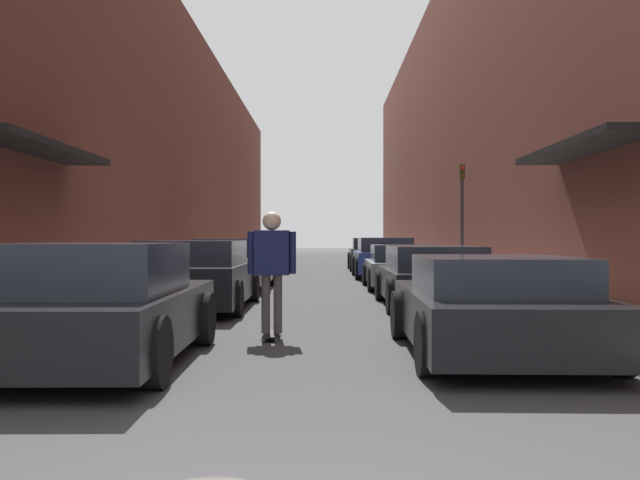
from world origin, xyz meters
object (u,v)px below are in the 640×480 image
object	(u,v)px
parked_car_left_4	(267,254)
parked_car_right_2	(403,267)
parked_car_left_2	(233,264)
traffic_light	(462,207)
parked_car_right_3	(384,258)
skateboarder	(272,261)
parked_car_right_4	(371,254)
parked_car_left_3	(251,259)
parked_car_right_1	(433,277)
parked_car_left_1	(196,275)
parked_car_right_0	(493,306)
parked_car_left_0	(95,306)

from	to	relation	value
parked_car_left_4	parked_car_right_2	bearing A→B (deg)	-68.51
parked_car_left_2	traffic_light	world-z (taller)	traffic_light
parked_car_left_4	parked_car_right_3	world-z (taller)	parked_car_right_3
parked_car_right_2	skateboarder	size ratio (longest dim) A/B	2.33
parked_car_left_2	traffic_light	size ratio (longest dim) A/B	1.17
parked_car_right_3	skateboarder	size ratio (longest dim) A/B	2.57
parked_car_right_4	traffic_light	bearing A→B (deg)	-71.37
skateboarder	parked_car_left_3	bearing A→B (deg)	96.97
parked_car_left_3	traffic_light	xyz separation A→B (m)	(6.81, -2.27, 1.69)
parked_car_right_2	parked_car_left_4	bearing A→B (deg)	111.49
traffic_light	parked_car_right_4	bearing A→B (deg)	108.63
skateboarder	traffic_light	size ratio (longest dim) A/B	0.48
parked_car_left_2	parked_car_right_3	xyz separation A→B (m)	(4.38, 5.18, 0.01)
parked_car_left_3	parked_car_left_4	distance (m)	5.76
parked_car_left_2	skateboarder	xyz separation A→B (m)	(1.69, -9.14, 0.40)
parked_car_left_2	parked_car_right_1	bearing A→B (deg)	-46.92
parked_car_left_2	parked_car_left_1	bearing A→B (deg)	-90.47
parked_car_left_1	parked_car_left_4	size ratio (longest dim) A/B	1.00
parked_car_right_2	parked_car_right_4	size ratio (longest dim) A/B	0.97
parked_car_left_1	parked_car_right_0	world-z (taller)	parked_car_left_1
parked_car_right_0	traffic_light	xyz separation A→B (m)	(2.35, 14.06, 1.72)
skateboarder	traffic_light	bearing A→B (deg)	68.65
parked_car_left_4	parked_car_right_1	xyz separation A→B (m)	(4.56, -16.42, -0.06)
parked_car_left_2	skateboarder	world-z (taller)	skateboarder
skateboarder	traffic_light	xyz separation A→B (m)	(4.98, 12.73, 1.24)
parked_car_left_2	parked_car_left_4	bearing A→B (deg)	90.36
skateboarder	parked_car_left_4	bearing A→B (deg)	94.87
parked_car_right_3	parked_car_right_4	xyz separation A→B (m)	(-0.09, 5.44, -0.01)
parked_car_right_2	parked_car_right_4	bearing A→B (deg)	90.82
parked_car_right_1	parked_car_right_2	world-z (taller)	parked_car_right_1
parked_car_left_2	traffic_light	distance (m)	7.75
skateboarder	parked_car_left_0	bearing A→B (deg)	-131.98
parked_car_left_4	parked_car_right_4	world-z (taller)	parked_car_right_4
parked_car_right_0	parked_car_right_1	distance (m)	5.68
parked_car_left_3	parked_car_left_4	xyz separation A→B (m)	(0.07, 5.76, 0.04)
parked_car_right_4	parked_car_left_4	bearing A→B (deg)	167.19
parked_car_right_1	skateboarder	distance (m)	5.18
parked_car_right_3	parked_car_right_4	world-z (taller)	parked_car_right_3
parked_car_left_1	parked_car_left_2	world-z (taller)	parked_car_left_2
parked_car_right_1	parked_car_right_4	distance (m)	15.42
parked_car_right_2	traffic_light	distance (m)	4.44
parked_car_left_0	parked_car_right_2	bearing A→B (deg)	68.19
parked_car_right_0	traffic_light	distance (m)	14.36
parked_car_right_0	parked_car_right_2	size ratio (longest dim) A/B	1.07
parked_car_left_1	parked_car_left_3	world-z (taller)	parked_car_left_1
parked_car_right_0	parked_car_right_3	world-z (taller)	parked_car_right_3
parked_car_left_0	parked_car_left_4	world-z (taller)	parked_car_left_4
parked_car_left_0	parked_car_right_2	world-z (taller)	parked_car_left_0
traffic_light	parked_car_left_1	bearing A→B (deg)	-127.43
parked_car_left_3	parked_car_left_2	bearing A→B (deg)	-88.62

